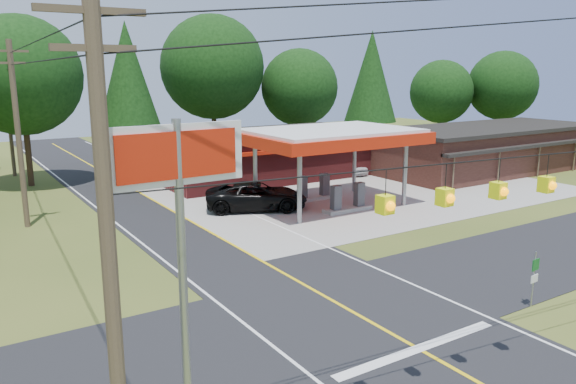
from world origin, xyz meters
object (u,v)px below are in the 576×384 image
suv_car (256,196)px  sedan_car (349,166)px  gas_canopy (331,139)px  big_stop_sign (180,214)px

suv_car → sedan_car: (12.50, 6.50, -0.19)m
gas_canopy → suv_car: gas_canopy is taller
gas_canopy → sedan_car: gas_canopy is taller
suv_car → big_stop_sign: (-12.50, -19.20, 4.83)m
suv_car → big_stop_sign: 23.41m
gas_canopy → big_stop_sign: 24.58m
sedan_car → suv_car: bearing=-145.6°
big_stop_sign → suv_car: bearing=56.9°
suv_car → big_stop_sign: big_stop_sign is taller
gas_canopy → big_stop_sign: big_stop_sign is taller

